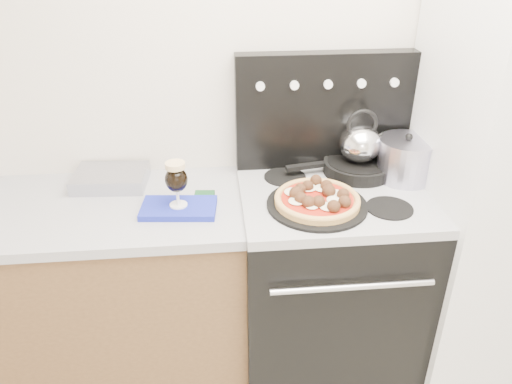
{
  "coord_description": "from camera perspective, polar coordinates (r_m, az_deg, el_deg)",
  "views": [
    {
      "loc": [
        -0.41,
        -0.56,
        1.89
      ],
      "look_at": [
        -0.25,
        1.05,
        1.01
      ],
      "focal_mm": 35.0,
      "sensor_mm": 36.0,
      "label": 1
    }
  ],
  "objects": [
    {
      "name": "room_shell",
      "position": [
        1.15,
        16.53,
        -6.8
      ],
      "size": [
        3.52,
        3.01,
        2.52
      ],
      "color": "beige",
      "rests_on": "ground"
    },
    {
      "name": "base_cabinet",
      "position": [
        2.37,
        -19.71,
        -11.43
      ],
      "size": [
        1.45,
        0.6,
        0.86
      ],
      "primitive_type": "cube",
      "color": "brown",
      "rests_on": "ground"
    },
    {
      "name": "countertop",
      "position": [
        2.12,
        -21.68,
        -2.03
      ],
      "size": [
        1.48,
        0.63,
        0.04
      ],
      "primitive_type": "cube",
      "color": "#AAAAB1",
      "rests_on": "base_cabinet"
    },
    {
      "name": "stove_body",
      "position": [
        2.32,
        8.03,
        -10.48
      ],
      "size": [
        0.76,
        0.65,
        0.88
      ],
      "primitive_type": "cube",
      "color": "black",
      "rests_on": "ground"
    },
    {
      "name": "cooktop",
      "position": [
        2.06,
        8.89,
        -0.51
      ],
      "size": [
        0.76,
        0.65,
        0.04
      ],
      "primitive_type": "cube",
      "color": "#ADADB2",
      "rests_on": "stove_body"
    },
    {
      "name": "backguard",
      "position": [
        2.19,
        7.74,
        9.18
      ],
      "size": [
        0.76,
        0.08,
        0.5
      ],
      "primitive_type": "cube",
      "color": "black",
      "rests_on": "cooktop"
    },
    {
      "name": "fridge",
      "position": [
        2.29,
        26.4,
        1.16
      ],
      "size": [
        0.64,
        0.68,
        1.9
      ],
      "primitive_type": "cube",
      "color": "silver",
      "rests_on": "ground"
    },
    {
      "name": "foil_sheet",
      "position": [
        2.2,
        -16.25,
        1.54
      ],
      "size": [
        0.31,
        0.24,
        0.06
      ],
      "primitive_type": "cube",
      "rotation": [
        0.0,
        0.0,
        -0.06
      ],
      "color": "silver",
      "rests_on": "countertop"
    },
    {
      "name": "oven_mitt",
      "position": [
        1.95,
        -8.82,
        -1.84
      ],
      "size": [
        0.3,
        0.19,
        0.02
      ],
      "primitive_type": "cube",
      "rotation": [
        0.0,
        0.0,
        -0.1
      ],
      "color": "#1C28AE",
      "rests_on": "countertop"
    },
    {
      "name": "beer_glass",
      "position": [
        1.9,
        -9.05,
        0.9
      ],
      "size": [
        0.1,
        0.1,
        0.19
      ],
      "primitive_type": null,
      "rotation": [
        0.0,
        0.0,
        -0.11
      ],
      "color": "black",
      "rests_on": "oven_mitt"
    },
    {
      "name": "pizza_pan",
      "position": [
        1.94,
        6.97,
        -1.45
      ],
      "size": [
        0.46,
        0.46,
        0.01
      ],
      "primitive_type": "cylinder",
      "rotation": [
        0.0,
        0.0,
        -0.2
      ],
      "color": "black",
      "rests_on": "cooktop"
    },
    {
      "name": "pizza",
      "position": [
        1.92,
        7.02,
        -0.69
      ],
      "size": [
        0.37,
        0.37,
        0.05
      ],
      "primitive_type": null,
      "rotation": [
        0.0,
        0.0,
        0.15
      ],
      "color": "tan",
      "rests_on": "pizza_pan"
    },
    {
      "name": "skillet",
      "position": [
        2.22,
        11.54,
        2.81
      ],
      "size": [
        0.35,
        0.35,
        0.05
      ],
      "primitive_type": "cylinder",
      "rotation": [
        0.0,
        0.0,
        0.19
      ],
      "color": "black",
      "rests_on": "cooktop"
    },
    {
      "name": "tea_kettle",
      "position": [
        2.17,
        11.86,
        5.8
      ],
      "size": [
        0.19,
        0.19,
        0.2
      ],
      "primitive_type": null,
      "rotation": [
        0.0,
        0.0,
        0.08
      ],
      "color": "silver",
      "rests_on": "skillet"
    },
    {
      "name": "stock_pot",
      "position": [
        2.19,
        16.71,
        3.48
      ],
      "size": [
        0.27,
        0.27,
        0.17
      ],
      "primitive_type": "cylinder",
      "rotation": [
        0.0,
        0.0,
        -0.2
      ],
      "color": "#B5B2CA",
      "rests_on": "cooktop"
    }
  ]
}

